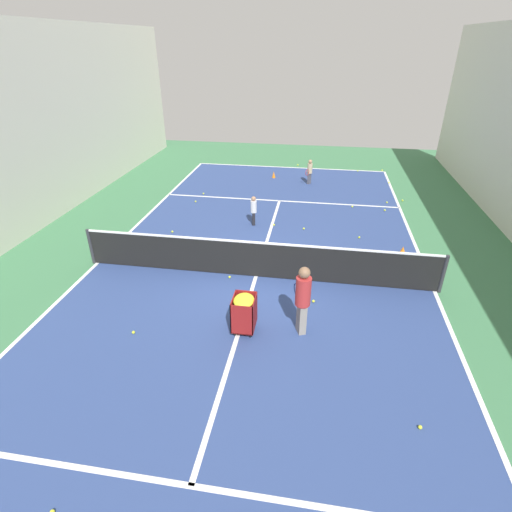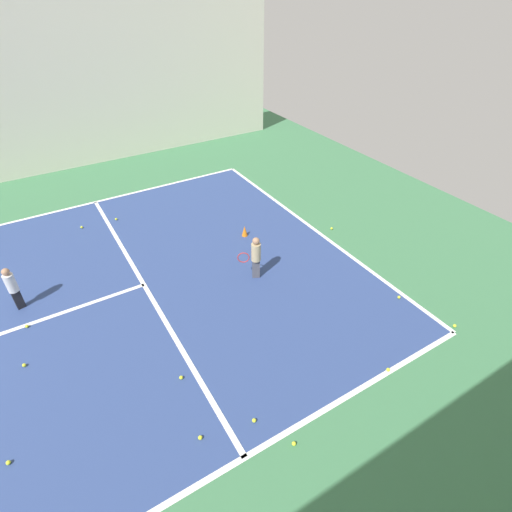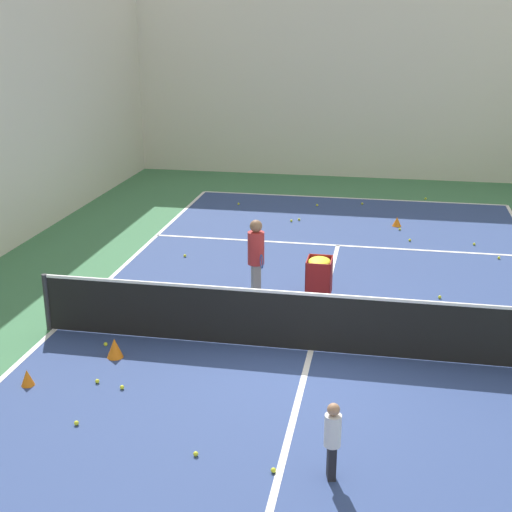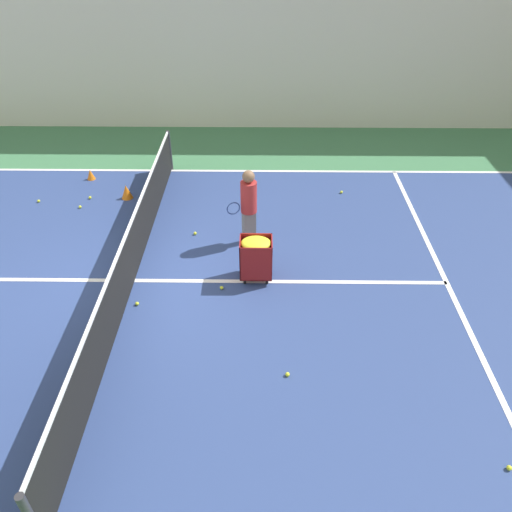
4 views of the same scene
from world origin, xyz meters
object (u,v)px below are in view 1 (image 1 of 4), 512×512
coach_at_net (303,296)px  child_midcourt (254,209)px  ball_cart (244,308)px  training_cone_0 (403,250)px  training_cone_1 (274,175)px  player_near_baseline (310,170)px  tennis_net (256,259)px

coach_at_net → child_midcourt: coach_at_net is taller
ball_cart → training_cone_0: bearing=-133.3°
training_cone_0 → training_cone_1: bearing=-55.7°
player_near_baseline → ball_cart: 10.79m
player_near_baseline → coach_at_net: coach_at_net is taller
training_cone_0 → training_cone_1: 8.56m
coach_at_net → ball_cart: bearing=76.8°
coach_at_net → ball_cart: (1.26, 0.17, -0.33)m
training_cone_0 → training_cone_1: size_ratio=0.88×
tennis_net → child_midcourt: tennis_net is taller
coach_at_net → training_cone_1: (1.98, -11.26, -0.80)m
child_midcourt → ball_cart: size_ratio=1.18×
player_near_baseline → training_cone_1: player_near_baseline is taller
tennis_net → player_near_baseline: (-1.09, -8.39, 0.08)m
ball_cart → training_cone_1: size_ratio=2.97×
player_near_baseline → ball_cart: size_ratio=1.24×
child_midcourt → ball_cart: 5.88m
child_midcourt → training_cone_0: 5.11m
coach_at_net → ball_cart: size_ratio=1.86×
tennis_net → ball_cart: 2.35m
coach_at_net → training_cone_1: 11.46m
tennis_net → coach_at_net: coach_at_net is taller
tennis_net → coach_at_net: size_ratio=5.87×
player_near_baseline → child_midcourt: size_ratio=1.05×
tennis_net → ball_cart: tennis_net is taller
coach_at_net → child_midcourt: 6.02m
player_near_baseline → training_cone_0: player_near_baseline is taller
child_midcourt → training_cone_0: bearing=60.3°
coach_at_net → tennis_net: bearing=11.4°
coach_at_net → ball_cart: coach_at_net is taller
player_near_baseline → ball_cart: (0.97, 10.74, -0.01)m
training_cone_1 → coach_at_net: bearing=100.0°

